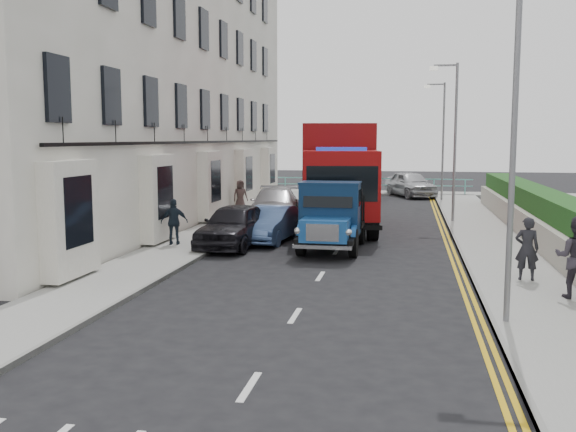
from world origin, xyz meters
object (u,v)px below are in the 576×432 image
object	(u,v)px
lamp_mid	(452,133)
red_lorry	(337,173)
parked_car_front	(234,225)
pedestrian_east_near	(527,249)
lamp_near	(508,126)
bedford_lorry	(331,221)
lamp_far	(441,134)

from	to	relation	value
lamp_mid	red_lorry	bearing A→B (deg)	-154.17
parked_car_front	pedestrian_east_near	size ratio (longest dim) A/B	2.70
lamp_near	pedestrian_east_near	xyz separation A→B (m)	(1.18, 4.02, -3.06)
lamp_near	bedford_lorry	world-z (taller)	lamp_near
lamp_near	red_lorry	xyz separation A→B (m)	(-4.79, 13.68, -1.69)
red_lorry	bedford_lorry	bearing A→B (deg)	-94.24
lamp_mid	bedford_lorry	distance (m)	9.76
parked_car_front	lamp_mid	bearing A→B (deg)	48.48
lamp_near	bedford_lorry	bearing A→B (deg)	119.26
lamp_mid	parked_car_front	xyz separation A→B (m)	(-7.78, -7.75, -3.24)
bedford_lorry	red_lorry	size ratio (longest dim) A/B	0.57
lamp_mid	parked_car_front	distance (m)	11.45
lamp_near	parked_car_front	bearing A→B (deg)	133.31
red_lorry	parked_car_front	bearing A→B (deg)	-127.31
lamp_near	bedford_lorry	size ratio (longest dim) A/B	1.42
lamp_mid	pedestrian_east_near	world-z (taller)	lamp_mid
lamp_near	pedestrian_east_near	distance (m)	5.18
lamp_mid	pedestrian_east_near	bearing A→B (deg)	-84.39
lamp_far	lamp_mid	bearing A→B (deg)	-90.00
lamp_near	lamp_mid	distance (m)	16.00
bedford_lorry	pedestrian_east_near	size ratio (longest dim) A/B	3.01
lamp_far	lamp_near	bearing A→B (deg)	-90.00
lamp_near	parked_car_front	distance (m)	11.79
lamp_near	red_lorry	bearing A→B (deg)	109.32
lamp_far	red_lorry	world-z (taller)	lamp_far
lamp_far	parked_car_front	xyz separation A→B (m)	(-7.78, -17.75, -3.24)
red_lorry	parked_car_front	size ratio (longest dim) A/B	1.95
parked_car_front	pedestrian_east_near	distance (m)	9.91
lamp_far	parked_car_front	bearing A→B (deg)	-113.66
lamp_mid	bedford_lorry	bearing A→B (deg)	-117.86
lamp_mid	lamp_near	bearing A→B (deg)	-90.00
bedford_lorry	parked_car_front	distance (m)	3.47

